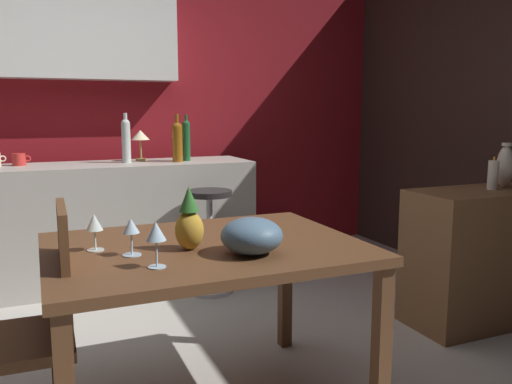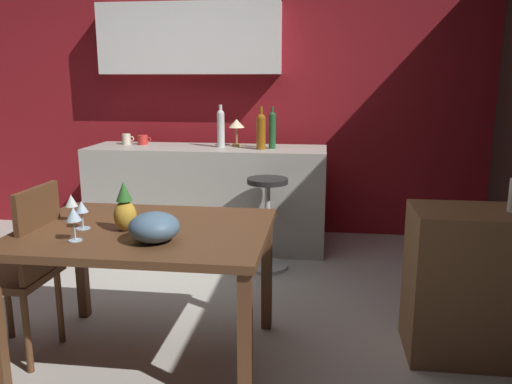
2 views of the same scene
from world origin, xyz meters
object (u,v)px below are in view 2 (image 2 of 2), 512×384
(wine_glass_left, at_px, (73,215))
(pineapple_centerpiece, at_px, (125,210))
(wine_bottle_clear, at_px, (221,127))
(cup_red, at_px, (143,140))
(cup_cream, at_px, (127,139))
(counter_lamp, at_px, (237,125))
(dining_table, at_px, (146,243))
(wine_glass_center, at_px, (82,209))
(wine_bottle_green, at_px, (272,129))
(fruit_bowl, at_px, (154,227))
(chair_near_window, at_px, (24,266))
(wine_bottle_amber, at_px, (261,130))
(wine_glass_right, at_px, (71,202))
(bar_stool, at_px, (267,221))

(wine_glass_left, distance_m, pineapple_centerpiece, 0.26)
(wine_bottle_clear, height_order, cup_red, wine_bottle_clear)
(cup_cream, height_order, cup_red, cup_cream)
(counter_lamp, bearing_deg, dining_table, -93.68)
(wine_glass_left, relative_size, wine_bottle_clear, 0.45)
(dining_table, xyz_separation_m, wine_glass_center, (-0.31, -0.06, 0.19))
(wine_glass_center, bearing_deg, wine_bottle_green, 68.82)
(counter_lamp, bearing_deg, fruit_bowl, -90.24)
(wine_bottle_green, relative_size, cup_red, 2.87)
(chair_near_window, xyz_separation_m, counter_lamp, (0.80, 2.12, 0.57))
(wine_bottle_amber, bearing_deg, wine_bottle_clear, 164.99)
(wine_bottle_amber, relative_size, counter_lamp, 1.51)
(cup_cream, relative_size, counter_lamp, 0.47)
(wine_glass_right, bearing_deg, counter_lamp, 74.25)
(fruit_bowl, distance_m, cup_cream, 2.48)
(wine_bottle_green, bearing_deg, wine_glass_right, -115.58)
(cup_cream, bearing_deg, wine_glass_center, -74.63)
(wine_glass_left, bearing_deg, wine_glass_right, 118.58)
(wine_glass_right, distance_m, wine_bottle_clear, 1.97)
(fruit_bowl, bearing_deg, wine_bottle_clear, 93.01)
(bar_stool, relative_size, counter_lamp, 3.07)
(bar_stool, xyz_separation_m, counter_lamp, (-0.35, 0.63, 0.69))
(cup_red, bearing_deg, wine_bottle_amber, -9.09)
(wine_glass_center, bearing_deg, wine_glass_right, 133.29)
(bar_stool, distance_m, wine_glass_right, 1.70)
(wine_glass_right, bearing_deg, wine_bottle_green, 64.42)
(fruit_bowl, xyz_separation_m, cup_cream, (-1.01, 2.26, 0.14))
(cup_cream, bearing_deg, wine_bottle_amber, -7.76)
(wine_bottle_green, relative_size, cup_cream, 3.18)
(wine_bottle_amber, xyz_separation_m, cup_red, (-1.11, 0.18, -0.12))
(wine_bottle_clear, distance_m, counter_lamp, 0.16)
(wine_bottle_clear, bearing_deg, wine_glass_center, -98.89)
(bar_stool, height_order, counter_lamp, counter_lamp)
(wine_glass_right, height_order, wine_glass_center, wine_glass_right)
(chair_near_window, xyz_separation_m, wine_bottle_amber, (1.04, 1.93, 0.55))
(wine_glass_right, height_order, cup_cream, cup_cream)
(bar_stool, relative_size, pineapple_centerpiece, 2.89)
(cup_cream, bearing_deg, cup_red, 2.05)
(bar_stool, relative_size, cup_red, 5.87)
(chair_near_window, distance_m, cup_red, 2.15)
(chair_near_window, relative_size, counter_lamp, 3.96)
(bar_stool, distance_m, counter_lamp, 1.00)
(bar_stool, distance_m, wine_glass_center, 1.75)
(chair_near_window, distance_m, counter_lamp, 2.33)
(wine_bottle_clear, bearing_deg, wine_bottle_green, -4.26)
(wine_bottle_amber, distance_m, cup_red, 1.13)
(wine_bottle_amber, bearing_deg, wine_glass_left, -106.54)
(chair_near_window, height_order, cup_cream, cup_cream)
(bar_stool, height_order, pineapple_centerpiece, pineapple_centerpiece)
(wine_glass_right, relative_size, counter_lamp, 0.62)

